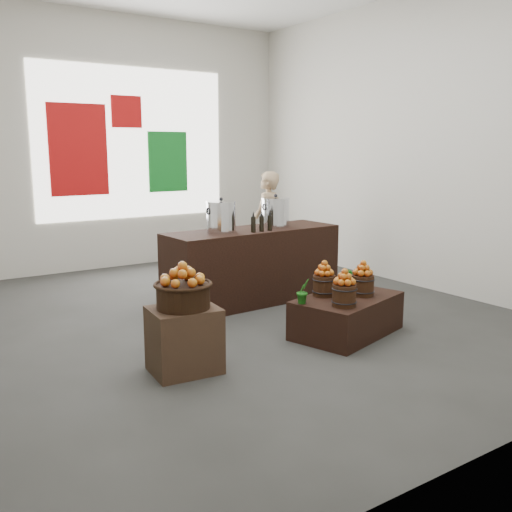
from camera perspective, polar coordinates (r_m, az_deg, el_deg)
ground at (r=6.66m, az=-2.64°, el=-6.08°), size 7.00×7.00×0.00m
back_wall at (r=9.55m, az=-13.92°, el=10.87°), size 6.00×0.04×4.00m
back_opening at (r=9.64m, az=-12.18°, el=10.94°), size 3.20×0.02×2.40m
deco_red_left at (r=9.33m, az=-17.34°, el=10.10°), size 0.90×0.04×1.40m
deco_green_right at (r=9.87m, az=-8.81°, el=9.30°), size 0.70×0.04×1.00m
deco_red_upper at (r=9.61m, az=-12.84°, el=13.90°), size 0.50×0.04×0.50m
crate at (r=5.04m, az=-7.18°, el=-8.32°), size 0.62×0.52×0.57m
wicker_basket at (r=4.93m, az=-7.29°, el=-4.01°), size 0.46×0.46×0.21m
apples_in_basket at (r=4.88m, az=-7.35°, el=-1.73°), size 0.36×0.36×0.19m
display_table at (r=6.08m, az=9.07°, el=-5.88°), size 1.32×1.01×0.40m
apple_bucket_front_left at (r=5.64m, az=8.81°, el=-3.92°), size 0.23×0.23×0.22m
apples_in_bucket_front_left at (r=5.60m, az=8.87°, el=-2.07°), size 0.17×0.17×0.16m
apple_bucket_front_right at (r=6.08m, az=10.62°, el=-2.90°), size 0.23×0.23×0.22m
apples_in_bucket_front_right at (r=6.04m, az=10.68°, el=-1.19°), size 0.17×0.17×0.16m
apple_bucket_rear at (r=6.01m, az=6.82°, el=-2.95°), size 0.23×0.23×0.22m
apples_in_bucket_rear at (r=5.97m, az=6.86°, el=-1.22°), size 0.17×0.17×0.16m
herb_garnish_right at (r=6.40m, az=9.65°, el=-2.02°), size 0.23×0.20×0.25m
herb_garnish_left at (r=5.69m, az=4.74°, el=-3.51°), size 0.15×0.13×0.25m
counter at (r=7.21m, az=-0.33°, el=-0.96°), size 2.30×0.82×0.93m
stock_pot_left at (r=6.84m, az=-3.51°, el=3.85°), size 0.35×0.35×0.35m
stock_pot_center at (r=7.32m, az=1.97°, el=4.31°), size 0.35×0.35×0.35m
oil_cruets at (r=6.93m, az=0.77°, el=3.56°), size 0.25×0.07×0.26m
shopper at (r=8.79m, az=1.09°, el=3.31°), size 0.69×0.63×1.58m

